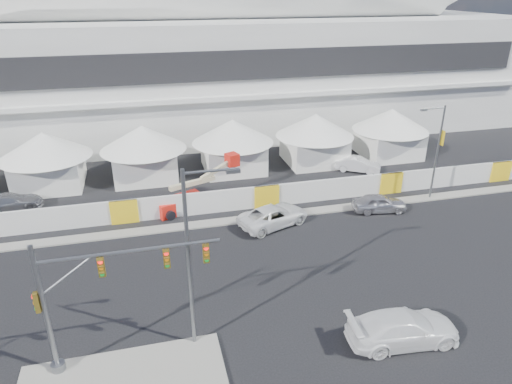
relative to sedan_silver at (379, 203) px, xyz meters
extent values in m
plane|color=black|center=(-15.17, -11.24, -0.78)|extent=(160.00, 160.00, 0.00)
cube|color=gray|center=(4.83, 1.26, -0.72)|extent=(80.00, 1.20, 0.12)
cube|color=silver|center=(-7.17, 30.76, 6.22)|extent=(80.00, 24.00, 14.00)
cube|color=black|center=(-7.17, 18.61, 9.02)|extent=(68.00, 0.30, 3.20)
cube|color=silver|center=(-7.17, 18.36, 5.52)|extent=(72.00, 0.80, 0.50)
cube|color=white|center=(-28.17, 12.76, 0.72)|extent=(6.00, 6.00, 3.00)
cone|color=white|center=(-28.17, 12.76, 3.42)|extent=(8.40, 8.40, 2.40)
cube|color=white|center=(-19.17, 12.76, 0.72)|extent=(6.00, 6.00, 3.00)
cone|color=white|center=(-19.17, 12.76, 3.42)|extent=(8.40, 8.40, 2.40)
cube|color=white|center=(-10.17, 12.76, 0.72)|extent=(6.00, 6.00, 3.00)
cone|color=white|center=(-10.17, 12.76, 3.42)|extent=(8.40, 8.40, 2.40)
cube|color=white|center=(-1.17, 12.76, 0.72)|extent=(6.00, 6.00, 3.00)
cone|color=white|center=(-1.17, 12.76, 3.42)|extent=(8.40, 8.40, 2.40)
cube|color=white|center=(7.83, 12.76, 0.72)|extent=(6.00, 6.00, 3.00)
cone|color=white|center=(7.83, 12.76, 3.42)|extent=(8.40, 8.40, 2.40)
cube|color=silver|center=(-9.17, 3.26, 0.22)|extent=(70.00, 0.25, 2.00)
imported|color=silver|center=(0.00, 0.00, 0.00)|extent=(2.59, 4.80, 1.55)
imported|color=white|center=(-9.49, -0.13, 0.04)|extent=(4.56, 6.48, 1.64)
imported|color=white|center=(-6.43, -14.65, 0.12)|extent=(2.96, 6.34, 1.79)
imported|color=silver|center=(2.32, 8.99, -0.02)|extent=(3.80, 4.75, 1.51)
imported|color=#9B9CA0|center=(-30.84, 7.94, 0.00)|extent=(3.22, 5.65, 1.54)
cylinder|color=gray|center=(-24.31, -12.38, 2.98)|extent=(0.24, 0.24, 7.21)
cylinder|color=gray|center=(-24.31, -12.38, -0.43)|extent=(0.70, 0.70, 0.40)
cylinder|color=gray|center=(-20.10, -12.38, 5.68)|extent=(8.42, 0.16, 0.16)
cube|color=#594714|center=(-21.50, -12.38, 5.04)|extent=(0.32, 0.22, 1.05)
cube|color=#594714|center=(-18.50, -12.38, 5.04)|extent=(0.32, 0.22, 1.05)
cube|color=#594714|center=(-16.59, -12.38, 5.04)|extent=(0.32, 0.22, 1.05)
cube|color=#594714|center=(-24.56, -12.38, 3.58)|extent=(0.22, 0.32, 1.05)
cylinder|color=gray|center=(-17.42, -12.04, 4.40)|extent=(0.20, 0.20, 10.04)
cylinder|color=gray|center=(-16.20, -12.04, 9.20)|extent=(2.46, 0.13, 0.13)
cube|color=gray|center=(-15.08, -12.04, 9.08)|extent=(0.67, 0.28, 0.17)
cylinder|color=gray|center=(5.81, 1.26, 3.53)|extent=(0.17, 0.17, 8.61)
cylinder|color=gray|center=(4.76, 1.26, 7.64)|extent=(2.10, 0.11, 0.11)
cube|color=gray|center=(3.80, 1.26, 7.55)|extent=(0.57, 0.24, 0.14)
cube|color=yellow|center=(6.05, 1.26, 4.96)|extent=(0.03, 0.57, 1.34)
cube|color=red|center=(-16.63, 4.26, -0.15)|extent=(4.48, 3.20, 1.25)
cube|color=beige|center=(-15.26, 4.26, 1.50)|extent=(4.17, 1.96, 0.40)
cube|color=beige|center=(-12.76, 4.26, 2.18)|extent=(3.24, 1.55, 1.38)
cube|color=red|center=(-11.16, 4.26, 2.75)|extent=(1.33, 1.33, 1.14)
camera|label=1|loc=(-18.90, -31.50, 16.99)|focal=32.00mm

